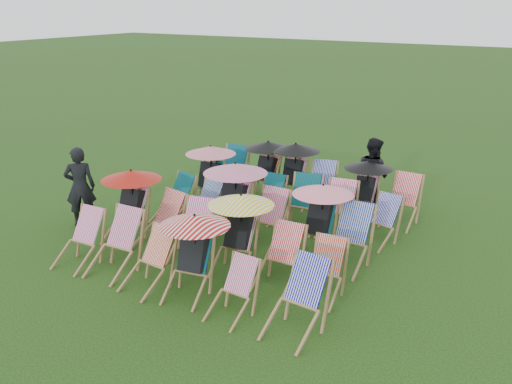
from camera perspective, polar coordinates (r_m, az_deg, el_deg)
The scene contains 33 objects.
ground at distance 10.59m, azimuth -0.51°, elevation -5.05°, with size 100.00×100.00×0.00m, color black.
deckchair_0 at distance 10.03m, azimuth -17.34°, elevation -4.51°, with size 0.64×0.87×0.92m.
deckchair_1 at distance 9.58m, azimuth -14.01°, elevation -5.02°, with size 0.70×0.95×1.01m.
deckchair_2 at distance 8.98m, azimuth -10.75°, elevation -6.76°, with size 0.68×0.90×0.91m.
deckchair_3 at distance 8.59m, azimuth -6.58°, elevation -6.23°, with size 1.07×1.16×1.27m.
deckchair_4 at distance 8.10m, azimuth -2.41°, elevation -9.80°, with size 0.58×0.78×0.81m.
deckchair_5 at distance 7.69m, azimuth 4.07°, elevation -10.72°, with size 0.73×0.97×1.00m.
deckchair_6 at distance 10.77m, azimuth -12.70°, elevation -1.15°, with size 1.11×1.17×1.31m.
deckchair_7 at distance 10.34m, azimuth -9.73°, elevation -2.97°, with size 0.82×1.02×0.99m.
deckchair_8 at distance 9.88m, azimuth -6.39°, elevation -3.92°, with size 0.79×0.99×0.97m.
deckchair_9 at distance 9.30m, azimuth -1.99°, elevation -4.00°, with size 1.08×1.16×1.29m.
deckchair_10 at distance 8.90m, azimuth 2.29°, elevation -6.61°, with size 0.64×0.88×0.93m.
deckchair_11 at distance 8.62m, azimuth 6.72°, elevation -7.85°, with size 0.64×0.84×0.87m.
deckchair_12 at distance 11.57m, azimuth -8.31°, elevation -0.71°, with size 0.75×0.94×0.92m.
deckchair_13 at distance 11.14m, azimuth -5.47°, elevation -1.42°, with size 0.70×0.90×0.90m.
deckchair_14 at distance 10.59m, azimuth -2.55°, elevation -0.72°, with size 1.19×1.26×1.41m.
deckchair_15 at distance 10.29m, azimuth 0.91°, elevation -2.79°, with size 0.66×0.92×0.99m.
deckchair_16 at distance 9.93m, azimuth 6.18°, elevation -2.69°, with size 1.06×1.12×1.26m.
deckchair_17 at distance 9.59m, azimuth 9.16°, elevation -4.60°, with size 0.68×0.95×1.02m.
deckchair_18 at distance 12.35m, azimuth -4.88°, elevation 1.76°, with size 1.09×1.18×1.29m.
deckchair_19 at distance 12.01m, azimuth -2.06°, elevation 0.04°, with size 0.69×0.86×0.84m.
deckchair_20 at distance 11.53m, azimuth 1.08°, elevation -0.68°, with size 0.59×0.82×0.88m.
deckchair_21 at distance 11.10m, azimuth 4.59°, elevation -1.19°, with size 0.81×1.01×1.00m.
deckchair_22 at distance 10.92m, azimuth 8.13°, elevation -1.74°, with size 0.76×0.97×0.98m.
deckchair_23 at distance 10.63m, azimuth 12.21°, elevation -2.86°, with size 0.73×0.90×0.87m.
deckchair_24 at distance 13.24m, azimuth -2.58°, elevation 2.21°, with size 0.79×1.01×1.01m.
deckchair_25 at distance 12.87m, azimuth 0.81°, elevation 2.46°, with size 1.06×1.11×1.25m.
deckchair_26 at distance 12.58m, azimuth 3.60°, elevation 2.10°, with size 1.08×1.16×1.28m.
deckchair_27 at distance 12.23m, azimuth 6.44°, elevation 0.57°, with size 0.80×0.99×0.96m.
deckchair_28 at distance 11.81m, azimuth 10.73°, elevation 0.38°, with size 0.99×1.04×1.17m.
deckchair_29 at distance 11.63m, azimuth 14.34°, elevation -0.87°, with size 0.64×0.90×0.96m.
person_left at distance 11.64m, azimuth -17.18°, elevation 0.52°, with size 0.58×0.38×1.60m, color black.
person_rear at distance 12.26m, azimuth 11.57°, elevation 1.80°, with size 0.76×0.59×1.55m, color black.
Camera 1 is at (5.16, -8.20, 4.28)m, focal length 40.00 mm.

